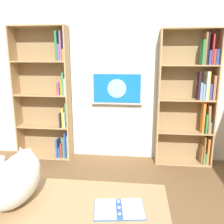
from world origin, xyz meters
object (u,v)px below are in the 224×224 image
Objects in this scene: wall_mounted_tv at (117,88)px; desk at (59,217)px; bookshelf_right at (49,97)px; open_binder at (119,209)px; bookshelf_left at (193,98)px; cat at (17,177)px.

wall_mounted_tv reaches higher than desk.
bookshelf_right is 1.16m from wall_mounted_tv.
desk is 0.44m from open_binder.
open_binder is at bearing 176.44° from desk.
bookshelf_left reaches higher than wall_mounted_tv.
cat is (0.30, -0.03, 0.27)m from desk.
wall_mounted_tv is 2.54m from open_binder.
bookshelf_left is 2.90m from cat.
bookshelf_left reaches higher than desk.
bookshelf_left is at bearing -125.67° from cat.
bookshelf_left is at bearing 179.88° from bookshelf_right.
desk is at bearing 174.56° from cat.
bookshelf_left is 1.21m from wall_mounted_tv.
bookshelf_right reaches higher than wall_mounted_tv.
wall_mounted_tv is 2.35× the size of open_binder.
bookshelf_right is at bearing -0.12° from bookshelf_left.
cat is 0.74m from open_binder.
cat is at bearing -5.44° from desk.
bookshelf_left reaches higher than cat.
open_binder reaches higher than desk.
cat is (-0.67, 2.35, -0.17)m from bookshelf_right.
bookshelf_left is 2.79m from desk.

